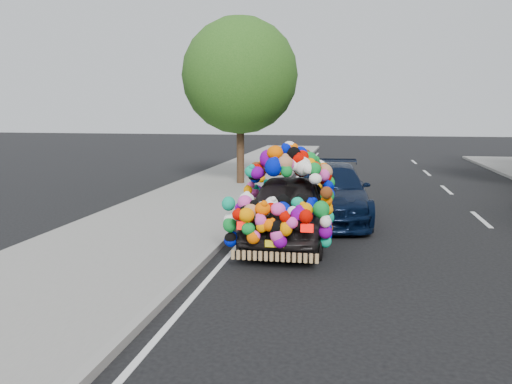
% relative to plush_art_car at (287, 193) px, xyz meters
% --- Properties ---
extents(ground, '(100.00, 100.00, 0.00)m').
position_rel_plush_art_car_xyz_m(ground, '(1.05, -1.93, -1.04)').
color(ground, black).
rests_on(ground, ground).
extents(sidewalk, '(4.00, 60.00, 0.12)m').
position_rel_plush_art_car_xyz_m(sidewalk, '(-3.25, -1.93, -0.98)').
color(sidewalk, gray).
rests_on(sidewalk, ground).
extents(kerb, '(0.15, 60.00, 0.13)m').
position_rel_plush_art_car_xyz_m(kerb, '(-1.30, -1.93, -0.97)').
color(kerb, gray).
rests_on(kerb, ground).
extents(tree_near_sidewalk, '(4.20, 4.20, 6.13)m').
position_rel_plush_art_car_xyz_m(tree_near_sidewalk, '(-2.75, 7.57, 2.98)').
color(tree_near_sidewalk, '#332114').
rests_on(tree_near_sidewalk, ground).
extents(plush_art_car, '(2.11, 4.33, 2.04)m').
position_rel_plush_art_car_xyz_m(plush_art_car, '(0.00, 0.00, 0.00)').
color(plush_art_car, black).
rests_on(plush_art_car, ground).
extents(navy_sedan, '(2.28, 4.92, 1.39)m').
position_rel_plush_art_car_xyz_m(navy_sedan, '(0.79, 2.57, -0.34)').
color(navy_sedan, black).
rests_on(navy_sedan, ground).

